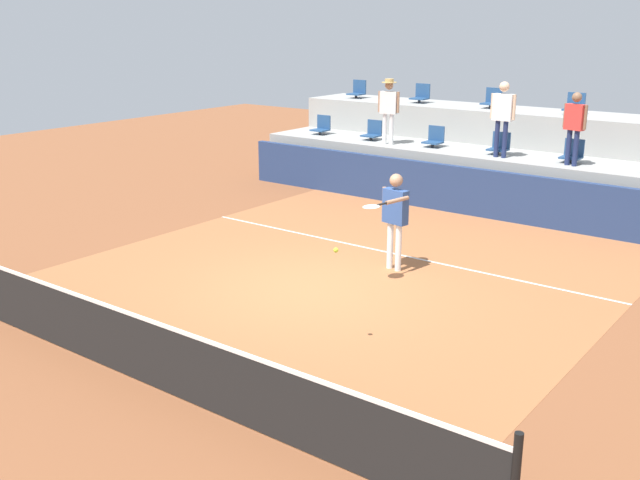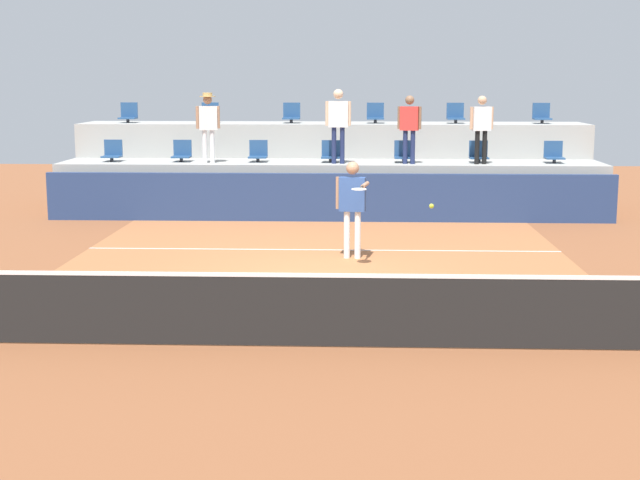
{
  "view_description": "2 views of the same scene",
  "coord_description": "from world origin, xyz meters",
  "px_view_note": "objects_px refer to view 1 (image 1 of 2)",
  "views": [
    {
      "loc": [
        7.14,
        -9.31,
        4.36
      ],
      "look_at": [
        0.5,
        -0.51,
        1.05
      ],
      "focal_mm": 41.57,
      "sensor_mm": 36.0,
      "label": 1
    },
    {
      "loc": [
        0.64,
        -14.64,
        3.2
      ],
      "look_at": [
        0.09,
        -1.07,
        0.81
      ],
      "focal_mm": 51.17,
      "sensor_mm": 36.0,
      "label": 2
    }
  ],
  "objects_px": {
    "stadium_chair_lower_left": "(373,132)",
    "tennis_player": "(394,212)",
    "stadium_chair_upper_mid_left": "(492,100)",
    "spectator_leaning_on_rail": "(575,122)",
    "stadium_chair_upper_far_left": "(358,91)",
    "tennis_ball": "(336,250)",
    "spectator_with_hat": "(389,105)",
    "stadium_chair_lower_mid_right": "(572,153)",
    "spectator_in_grey": "(503,112)",
    "stadium_chair_lower_far_left": "(322,126)",
    "stadium_chair_lower_mid_left": "(434,138)",
    "stadium_chair_upper_left": "(421,95)",
    "stadium_chair_upper_mid_right": "(575,105)",
    "stadium_chair_lower_center": "(500,145)"
  },
  "relations": [
    {
      "from": "stadium_chair_upper_far_left",
      "to": "stadium_chair_upper_left",
      "type": "distance_m",
      "value": 2.13
    },
    {
      "from": "stadium_chair_upper_far_left",
      "to": "tennis_ball",
      "type": "relative_size",
      "value": 7.65
    },
    {
      "from": "stadium_chair_upper_mid_right",
      "to": "tennis_ball",
      "type": "xyz_separation_m",
      "value": [
        0.6,
        -10.79,
        -0.88
      ]
    },
    {
      "from": "stadium_chair_upper_left",
      "to": "stadium_chair_upper_mid_left",
      "type": "relative_size",
      "value": 1.0
    },
    {
      "from": "stadium_chair_lower_center",
      "to": "spectator_in_grey",
      "type": "bearing_deg",
      "value": -64.16
    },
    {
      "from": "stadium_chair_lower_left",
      "to": "spectator_with_hat",
      "type": "distance_m",
      "value": 1.13
    },
    {
      "from": "stadium_chair_lower_mid_right",
      "to": "stadium_chair_upper_left",
      "type": "xyz_separation_m",
      "value": [
        -4.94,
        1.8,
        0.85
      ]
    },
    {
      "from": "stadium_chair_lower_mid_right",
      "to": "spectator_in_grey",
      "type": "relative_size",
      "value": 0.3
    },
    {
      "from": "stadium_chair_upper_mid_left",
      "to": "spectator_leaning_on_rail",
      "type": "distance_m",
      "value": 3.65
    },
    {
      "from": "stadium_chair_upper_mid_right",
      "to": "spectator_in_grey",
      "type": "bearing_deg",
      "value": -112.64
    },
    {
      "from": "stadium_chair_upper_left",
      "to": "stadium_chair_upper_mid_left",
      "type": "xyz_separation_m",
      "value": [
        2.13,
        0.0,
        0.0
      ]
    },
    {
      "from": "stadium_chair_lower_left",
      "to": "stadium_chair_upper_mid_left",
      "type": "relative_size",
      "value": 1.0
    },
    {
      "from": "stadium_chair_lower_left",
      "to": "stadium_chair_lower_center",
      "type": "distance_m",
      "value": 3.6
    },
    {
      "from": "stadium_chair_upper_left",
      "to": "stadium_chair_lower_mid_right",
      "type": "bearing_deg",
      "value": -20.02
    },
    {
      "from": "stadium_chair_lower_far_left",
      "to": "stadium_chair_lower_mid_left",
      "type": "distance_m",
      "value": 3.55
    },
    {
      "from": "stadium_chair_lower_mid_left",
      "to": "stadium_chair_lower_far_left",
      "type": "bearing_deg",
      "value": 180.0
    },
    {
      "from": "stadium_chair_upper_mid_left",
      "to": "spectator_with_hat",
      "type": "xyz_separation_m",
      "value": [
        -1.82,
        -2.18,
        -0.06
      ]
    },
    {
      "from": "stadium_chair_upper_mid_left",
      "to": "stadium_chair_upper_mid_right",
      "type": "relative_size",
      "value": 1.0
    },
    {
      "from": "stadium_chair_lower_left",
      "to": "tennis_player",
      "type": "height_order",
      "value": "stadium_chair_lower_left"
    },
    {
      "from": "stadium_chair_lower_far_left",
      "to": "stadium_chair_lower_left",
      "type": "relative_size",
      "value": 1.0
    },
    {
      "from": "stadium_chair_upper_far_left",
      "to": "tennis_player",
      "type": "relative_size",
      "value": 0.3
    },
    {
      "from": "stadium_chair_upper_far_left",
      "to": "stadium_chair_lower_left",
      "type": "bearing_deg",
      "value": -46.27
    },
    {
      "from": "stadium_chair_lower_far_left",
      "to": "tennis_player",
      "type": "bearing_deg",
      "value": -44.02
    },
    {
      "from": "stadium_chair_lower_left",
      "to": "spectator_leaning_on_rail",
      "type": "bearing_deg",
      "value": -4.03
    },
    {
      "from": "stadium_chair_upper_mid_left",
      "to": "spectator_with_hat",
      "type": "relative_size",
      "value": 0.31
    },
    {
      "from": "stadium_chair_lower_mid_left",
      "to": "stadium_chair_upper_mid_right",
      "type": "relative_size",
      "value": 1.0
    },
    {
      "from": "stadium_chair_lower_far_left",
      "to": "tennis_player",
      "type": "relative_size",
      "value": 0.3
    },
    {
      "from": "stadium_chair_lower_left",
      "to": "stadium_chair_lower_mid_right",
      "type": "xyz_separation_m",
      "value": [
        5.34,
        0.0,
        0.0
      ]
    },
    {
      "from": "stadium_chair_lower_center",
      "to": "stadium_chair_upper_mid_right",
      "type": "distance_m",
      "value": 2.27
    },
    {
      "from": "stadium_chair_lower_far_left",
      "to": "spectator_in_grey",
      "type": "height_order",
      "value": "spectator_in_grey"
    },
    {
      "from": "stadium_chair_lower_left",
      "to": "stadium_chair_upper_mid_left",
      "type": "height_order",
      "value": "stadium_chair_upper_mid_left"
    },
    {
      "from": "stadium_chair_lower_mid_right",
      "to": "spectator_leaning_on_rail",
      "type": "distance_m",
      "value": 0.83
    },
    {
      "from": "stadium_chair_lower_mid_left",
      "to": "spectator_with_hat",
      "type": "xyz_separation_m",
      "value": [
        -1.14,
        -0.38,
        0.79
      ]
    },
    {
      "from": "stadium_chair_upper_mid_right",
      "to": "stadium_chair_upper_left",
      "type": "bearing_deg",
      "value": 180.0
    },
    {
      "from": "stadium_chair_upper_mid_right",
      "to": "stadium_chair_lower_mid_left",
      "type": "bearing_deg",
      "value": -147.67
    },
    {
      "from": "stadium_chair_lower_center",
      "to": "spectator_with_hat",
      "type": "xyz_separation_m",
      "value": [
        -2.88,
        -0.38,
        0.79
      ]
    },
    {
      "from": "spectator_leaning_on_rail",
      "to": "stadium_chair_lower_left",
      "type": "bearing_deg",
      "value": 175.97
    },
    {
      "from": "stadium_chair_upper_mid_left",
      "to": "spectator_in_grey",
      "type": "relative_size",
      "value": 0.3
    },
    {
      "from": "stadium_chair_upper_far_left",
      "to": "tennis_ball",
      "type": "height_order",
      "value": "stadium_chair_upper_far_left"
    },
    {
      "from": "stadium_chair_lower_far_left",
      "to": "spectator_leaning_on_rail",
      "type": "distance_m",
      "value": 7.19
    },
    {
      "from": "tennis_player",
      "to": "stadium_chair_upper_far_left",
      "type": "bearing_deg",
      "value": 128.26
    },
    {
      "from": "stadium_chair_lower_mid_right",
      "to": "spectator_in_grey",
      "type": "xyz_separation_m",
      "value": [
        -1.56,
        -0.38,
        0.84
      ]
    },
    {
      "from": "stadium_chair_upper_left",
      "to": "tennis_player",
      "type": "xyz_separation_m",
      "value": [
        3.75,
        -7.45,
        -1.23
      ]
    },
    {
      "from": "stadium_chair_lower_far_left",
      "to": "spectator_in_grey",
      "type": "xyz_separation_m",
      "value": [
        5.48,
        -0.38,
        0.84
      ]
    },
    {
      "from": "stadium_chair_upper_mid_left",
      "to": "stadium_chair_lower_mid_right",
      "type": "bearing_deg",
      "value": -32.61
    },
    {
      "from": "stadium_chair_upper_far_left",
      "to": "stadium_chair_upper_left",
      "type": "xyz_separation_m",
      "value": [
        2.13,
        0.0,
        0.0
      ]
    },
    {
      "from": "stadium_chair_upper_mid_right",
      "to": "spectator_in_grey",
      "type": "xyz_separation_m",
      "value": [
        -0.91,
        -2.18,
        -0.01
      ]
    },
    {
      "from": "stadium_chair_upper_far_left",
      "to": "stadium_chair_upper_mid_left",
      "type": "height_order",
      "value": "same"
    },
    {
      "from": "stadium_chair_upper_left",
      "to": "spectator_leaning_on_rail",
      "type": "distance_m",
      "value": 5.5
    },
    {
      "from": "tennis_player",
      "to": "tennis_ball",
      "type": "distance_m",
      "value": 3.54
    }
  ]
}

